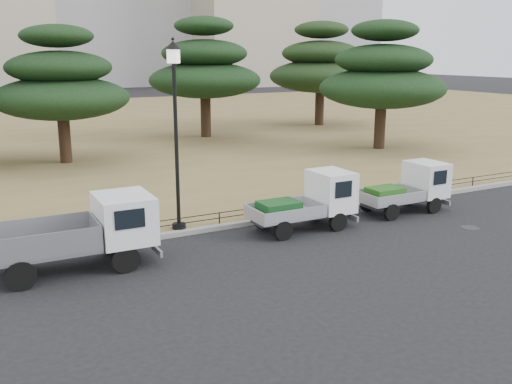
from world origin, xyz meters
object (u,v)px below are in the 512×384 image
truck_kei_front (309,201)px  street_lamp (175,105)px  truck_large (81,231)px  truck_kei_rear (408,188)px

truck_kei_front → street_lamp: (-4.03, 1.58, 3.24)m
truck_large → street_lamp: bearing=28.4°
truck_large → truck_kei_rear: 11.90m
truck_large → truck_kei_front: 7.48m
street_lamp → truck_large: bearing=-152.3°
truck_large → street_lamp: size_ratio=0.75×
truck_kei_rear → street_lamp: 9.19m
truck_kei_front → truck_kei_rear: (4.42, 0.08, -0.04)m
truck_kei_front → truck_kei_rear: truck_kei_front is taller
street_lamp → truck_kei_front: bearing=-21.5°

